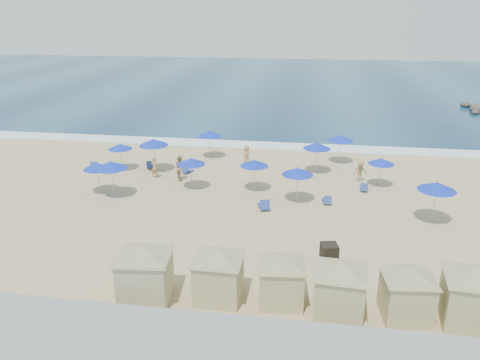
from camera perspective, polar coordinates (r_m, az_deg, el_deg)
name	(u,v)px	position (r m, az deg, el deg)	size (l,w,h in m)	color
ground	(248,213)	(29.85, 1.00, -4.09)	(160.00, 160.00, 0.00)	tan
ocean	(291,83)	(82.94, 6.20, 11.68)	(160.00, 80.00, 0.06)	#0D2C4C
surf_line	(270,146)	(44.34, 3.69, 4.18)	(160.00, 2.50, 0.08)	white
seawall	(199,349)	(18.18, -5.06, -19.80)	(160.00, 6.10, 1.22)	gray
trash_bin	(329,252)	(24.99, 10.82, -8.58)	(0.83, 0.83, 0.83)	black
cabana_0	(144,265)	(21.33, -11.57, -10.13)	(4.66, 4.66, 2.93)	#C2B585
cabana_1	(218,268)	(20.99, -2.65, -10.61)	(4.33, 4.33, 2.72)	#C2B585
cabana_2	(281,272)	(20.84, 5.06, -11.17)	(4.10, 4.10, 2.59)	#C2B585
cabana_3	(340,281)	(20.42, 12.11, -11.98)	(4.40, 4.40, 2.77)	#C2B585
cabana_4	(408,286)	(21.04, 19.77, -12.05)	(4.14, 4.14, 2.61)	#C2B585
cabana_5	(473,288)	(21.58, 26.56, -11.69)	(4.64, 4.64, 2.92)	#C2B585
umbrella_0	(120,147)	(38.45, -14.41, 3.97)	(1.95, 1.95, 2.22)	#A5A8AD
umbrella_1	(97,166)	(33.93, -17.00, 1.64)	(2.01, 2.01, 2.28)	#A5A8AD
umbrella_2	(154,142)	(37.49, -10.49, 4.55)	(2.39, 2.39, 2.72)	#A5A8AD
umbrella_3	(111,165)	(32.90, -15.48, 1.77)	(2.31, 2.31, 2.63)	#A5A8AD
umbrella_4	(210,134)	(40.52, -3.69, 5.68)	(2.15, 2.15, 2.44)	#A5A8AD
umbrella_5	(191,161)	(33.45, -5.97, 2.28)	(2.07, 2.07, 2.35)	#A5A8AD
umbrella_6	(254,163)	(32.96, 1.75, 2.09)	(2.06, 2.06, 2.34)	#A5A8AD
umbrella_7	(317,146)	(37.05, 9.38, 4.16)	(2.22, 2.22, 2.53)	#A5A8AD
umbrella_8	(298,171)	(31.20, 7.05, 1.05)	(2.15, 2.15, 2.44)	#A5A8AD
umbrella_9	(341,138)	(39.85, 12.19, 5.04)	(2.17, 2.17, 2.47)	#A5A8AD
umbrella_10	(381,161)	(35.24, 16.86, 2.21)	(1.93, 1.93, 2.20)	#A5A8AD
umbrella_11	(437,186)	(30.23, 22.90, -0.72)	(2.34, 2.34, 2.66)	#A5A8AD
beach_chair_0	(96,166)	(39.72, -17.16, 1.66)	(0.74, 1.34, 0.70)	#273D90
beach_chair_1	(150,165)	(38.90, -10.86, 1.81)	(0.67, 1.24, 0.65)	#273D90
beach_chair_2	(187,170)	(37.19, -6.49, 1.18)	(0.82, 1.26, 0.64)	#273D90
beach_chair_3	(264,205)	(30.44, 2.94, -3.07)	(0.96, 1.51, 0.77)	#273D90
beach_chair_4	(327,200)	(31.79, 10.55, -2.44)	(0.64, 1.22, 0.65)	#273D90
beach_chair_5	(364,188)	(34.56, 14.89, -0.90)	(0.71, 1.26, 0.66)	#273D90
beachgoer_0	(155,167)	(36.37, -10.35, 1.55)	(0.61, 0.40, 1.67)	#A27E5A
beachgoer_1	(180,168)	(35.62, -7.28, 1.50)	(0.92, 0.71, 1.89)	#A27E5A
beachgoer_2	(360,171)	(36.10, 14.44, 1.10)	(1.09, 0.63, 1.69)	#A27E5A
beachgoer_3	(247,155)	(38.64, 0.81, 3.03)	(0.83, 0.54, 1.70)	#A27E5A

